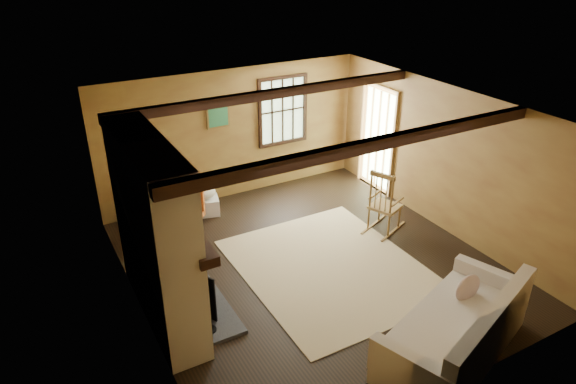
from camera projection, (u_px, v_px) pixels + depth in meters
ground at (311, 264)px, 7.72m from camera, size 5.50×5.50×0.00m
room_envelope at (318, 156)px, 7.29m from camera, size 5.02×5.52×2.44m
fireplace at (158, 240)px, 6.26m from camera, size 1.02×2.30×2.40m
rug at (330, 267)px, 7.65m from camera, size 2.50×3.00×0.01m
rocking_chair at (384, 205)px, 8.44m from camera, size 0.90×0.69×1.10m
sofa at (458, 333)px, 5.93m from camera, size 2.34×1.60×0.87m
firewood_pile at (142, 220)px, 8.71m from camera, size 0.63×0.11×0.23m
laundry_basket at (204, 206)px, 9.08m from camera, size 0.58×0.50×0.30m
basket_pillow at (203, 193)px, 8.97m from camera, size 0.50×0.42×0.22m
armchair at (172, 208)px, 8.55m from camera, size 1.15×1.15×0.75m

